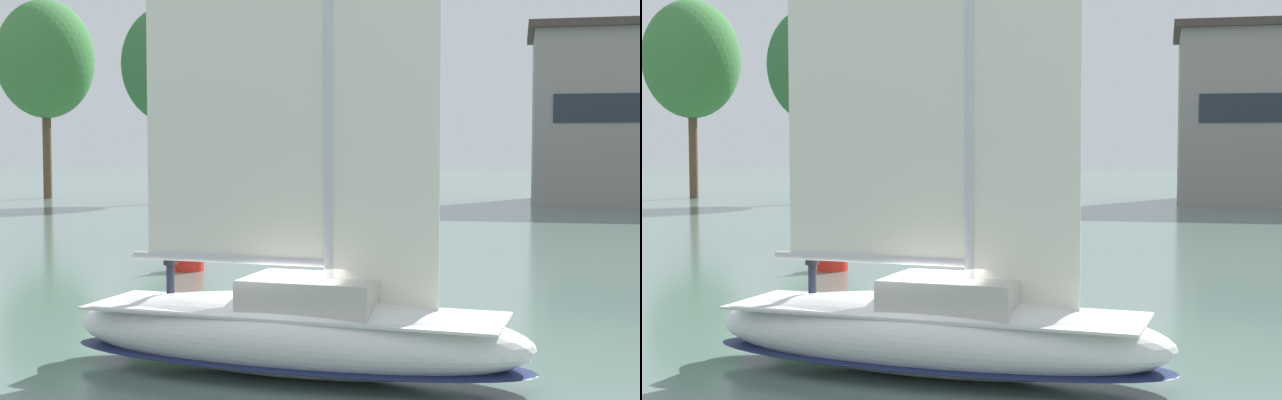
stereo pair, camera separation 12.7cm
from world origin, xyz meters
The scene contains 5 objects.
ground_plane centered at (0.00, 0.00, 0.00)m, with size 400.00×400.00×0.00m, color slate.
tree_shore_left centered at (-26.60, 58.58, 12.85)m, with size 8.92×8.92×18.35m.
tree_shore_right centered at (-41.91, 63.20, 14.14)m, with size 9.81×9.81×20.20m.
sailboat_main centered at (0.02, 0.00, 1.19)m, with size 11.43×4.28×15.34m.
channel_buoy centered at (-8.60, 15.89, 0.94)m, with size 1.32×1.32×2.36m.
Camera 1 is at (5.02, -19.68, 5.25)m, focal length 50.00 mm.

